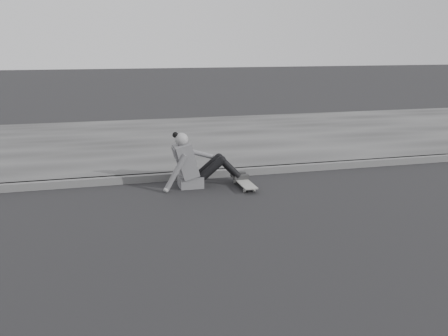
% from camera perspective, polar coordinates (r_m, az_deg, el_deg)
% --- Properties ---
extents(ground, '(80.00, 80.00, 0.00)m').
position_cam_1_polar(ground, '(6.29, 11.01, -6.50)').
color(ground, black).
rests_on(ground, ground).
extents(curb, '(24.00, 0.16, 0.12)m').
position_cam_1_polar(curb, '(8.55, 3.54, -0.31)').
color(curb, '#505050').
rests_on(curb, ground).
extents(sidewalk, '(24.00, 6.00, 0.12)m').
position_cam_1_polar(sidewalk, '(11.39, -1.27, 3.35)').
color(sidewalk, '#393939').
rests_on(sidewalk, ground).
extents(skateboard, '(0.20, 0.78, 0.09)m').
position_cam_1_polar(skateboard, '(7.77, 2.33, -1.71)').
color(skateboard, gray).
rests_on(skateboard, ground).
extents(seated_woman, '(1.38, 0.46, 0.88)m').
position_cam_1_polar(seated_woman, '(7.75, -3.39, 0.45)').
color(seated_woman, '#545457').
rests_on(seated_woman, ground).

